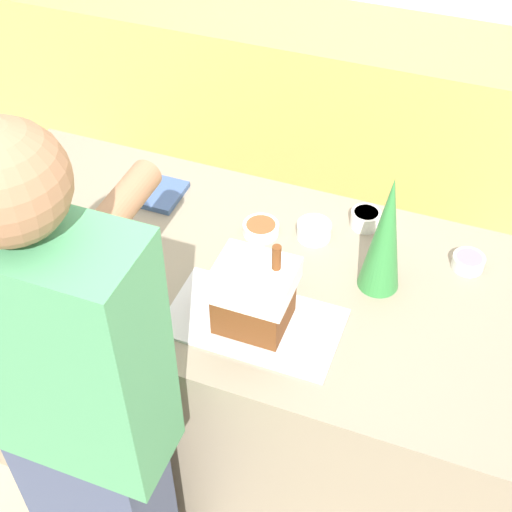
% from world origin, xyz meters
% --- Properties ---
extents(ground_plane, '(12.00, 12.00, 0.00)m').
position_xyz_m(ground_plane, '(0.00, 0.00, 0.00)').
color(ground_plane, '#C6B28E').
extents(back_cabinet_block, '(6.00, 0.60, 0.91)m').
position_xyz_m(back_cabinet_block, '(0.00, 1.65, 0.46)').
color(back_cabinet_block, tan).
rests_on(back_cabinet_block, ground_plane).
extents(kitchen_island, '(1.84, 0.86, 0.93)m').
position_xyz_m(kitchen_island, '(0.00, 0.00, 0.46)').
color(kitchen_island, gray).
rests_on(kitchen_island, ground_plane).
extents(baking_tray, '(0.48, 0.27, 0.01)m').
position_xyz_m(baking_tray, '(0.13, -0.19, 0.93)').
color(baking_tray, silver).
rests_on(baking_tray, kitchen_island).
extents(gingerbread_house, '(0.21, 0.18, 0.27)m').
position_xyz_m(gingerbread_house, '(0.13, -0.19, 1.04)').
color(gingerbread_house, brown).
rests_on(gingerbread_house, baking_tray).
extents(decorative_tree, '(0.12, 0.12, 0.38)m').
position_xyz_m(decorative_tree, '(0.42, 0.08, 1.12)').
color(decorative_tree, '#33843D').
rests_on(decorative_tree, kitchen_island).
extents(candy_bowl_far_right, '(0.10, 0.10, 0.04)m').
position_xyz_m(candy_bowl_far_right, '(0.65, 0.24, 0.95)').
color(candy_bowl_far_right, silver).
rests_on(candy_bowl_far_right, kitchen_island).
extents(candy_bowl_behind_tray, '(0.11, 0.11, 0.04)m').
position_xyz_m(candy_bowl_behind_tray, '(0.02, 0.16, 0.95)').
color(candy_bowl_behind_tray, white).
rests_on(candy_bowl_behind_tray, kitchen_island).
extents(candy_bowl_front_corner, '(0.09, 0.09, 0.05)m').
position_xyz_m(candy_bowl_front_corner, '(0.32, 0.31, 0.96)').
color(candy_bowl_front_corner, white).
rests_on(candy_bowl_front_corner, kitchen_island).
extents(candy_bowl_near_tray_left, '(0.11, 0.11, 0.05)m').
position_xyz_m(candy_bowl_near_tray_left, '(0.18, 0.21, 0.96)').
color(candy_bowl_near_tray_left, white).
rests_on(candy_bowl_near_tray_left, kitchen_island).
extents(cookbook, '(0.17, 0.16, 0.02)m').
position_xyz_m(cookbook, '(-0.37, 0.22, 0.94)').
color(cookbook, '#3F598C').
rests_on(cookbook, kitchen_island).
extents(mug, '(0.09, 0.09, 0.10)m').
position_xyz_m(mug, '(-0.54, -0.07, 0.98)').
color(mug, '#2D2D33').
rests_on(mug, kitchen_island).
extents(person, '(0.47, 0.58, 1.77)m').
position_xyz_m(person, '(-0.15, -0.63, 0.92)').
color(person, '#424C6B').
rests_on(person, ground_plane).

